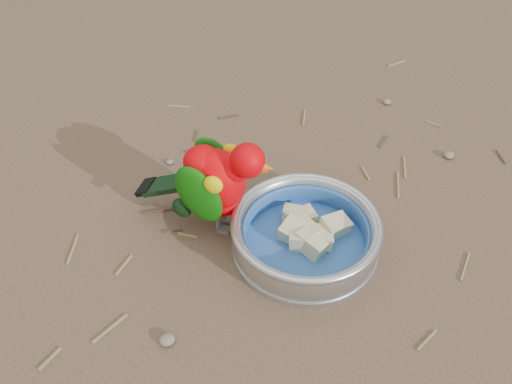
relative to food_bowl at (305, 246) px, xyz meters
name	(u,v)px	position (x,y,z in m)	size (l,w,h in m)	color
ground	(305,235)	(0.01, 0.03, -0.01)	(60.00, 60.00, 0.00)	brown
food_bowl	(305,246)	(0.00, 0.00, 0.00)	(0.23, 0.23, 0.02)	#B2B2BA
bowl_wall	(306,233)	(0.00, 0.00, 0.03)	(0.23, 0.23, 0.04)	#B2B2BA
fruit_wedges	(306,236)	(0.00, 0.00, 0.02)	(0.14, 0.14, 0.03)	beige
lory_parrot	(216,186)	(-0.11, 0.10, 0.08)	(0.10, 0.21, 0.17)	#D30006
ground_debris	(311,208)	(0.05, 0.08, -0.01)	(0.90, 0.80, 0.01)	olive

